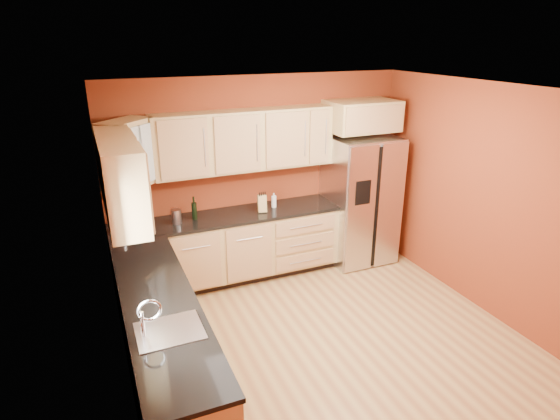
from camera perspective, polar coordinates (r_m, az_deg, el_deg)
name	(u,v)px	position (r m, az deg, el deg)	size (l,w,h in m)	color
floor	(328,341)	(5.19, 5.84, -15.65)	(4.00, 4.00, 0.00)	#96623A
ceiling	(339,91)	(4.22, 7.15, 14.16)	(4.00, 4.00, 0.00)	white
wall_back	(260,175)	(6.26, -2.50, 4.26)	(4.00, 0.04, 2.60)	maroon
wall_front	(496,349)	(3.19, 24.79, -15.18)	(4.00, 0.04, 2.60)	maroon
wall_left	(116,267)	(4.04, -19.39, -6.55)	(0.04, 4.00, 2.60)	maroon
wall_right	(489,202)	(5.75, 24.13, 0.90)	(0.04, 4.00, 2.60)	maroon
base_cabinets_back	(229,249)	(6.14, -6.20, -4.79)	(2.90, 0.60, 0.88)	tan
base_cabinets_left	(163,346)	(4.50, -14.12, -15.79)	(0.60, 2.80, 0.88)	tan
countertop_back	(228,217)	(5.95, -6.34, -0.83)	(2.90, 0.62, 0.04)	black
countertop_left	(159,301)	(4.25, -14.53, -10.75)	(0.62, 2.80, 0.04)	black
upper_cabinets_back	(245,140)	(5.90, -4.30, 8.46)	(2.30, 0.33, 0.75)	tan
upper_cabinets_left	(121,179)	(4.54, -18.86, 3.65)	(0.33, 1.35, 0.75)	tan
corner_upper_cabinet	(128,154)	(5.46, -18.04, 6.51)	(0.62, 0.33, 0.75)	tan
over_fridge_cabinet	(362,116)	(6.43, 9.94, 11.26)	(0.92, 0.60, 0.40)	tan
refrigerator	(360,200)	(6.65, 9.68, 1.25)	(0.90, 0.75, 1.78)	silver
window	(121,265)	(3.48, -18.87, -6.37)	(0.03, 0.90, 1.00)	white
sink_faucet	(168,315)	(3.74, -13.50, -12.29)	(0.50, 0.42, 0.30)	silver
canister_left	(120,225)	(5.65, -18.92, -1.72)	(0.13, 0.13, 0.20)	silver
canister_right	(177,217)	(5.75, -12.50, -0.80)	(0.11, 0.11, 0.18)	silver
wine_bottle_a	(135,215)	(5.74, -17.22, -0.58)	(0.07, 0.07, 0.32)	black
wine_bottle_b	(194,208)	(5.83, -10.43, 0.25)	(0.07, 0.07, 0.29)	black
knife_block	(262,203)	(6.00, -2.20, 0.81)	(0.11, 0.10, 0.22)	tan
soap_dispenser	(274,200)	(6.15, -0.76, 1.21)	(0.07, 0.07, 0.19)	white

